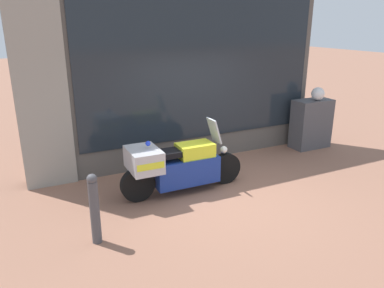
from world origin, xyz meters
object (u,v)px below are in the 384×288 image
(paramedic_motorcycle, at_px, (176,165))
(street_bollard, at_px, (94,208))
(white_helmet, at_px, (318,94))
(utility_cabinet, at_px, (311,124))

(paramedic_motorcycle, xyz_separation_m, street_bollard, (-1.67, -0.98, -0.00))
(paramedic_motorcycle, bearing_deg, street_bollard, -149.17)
(white_helmet, height_order, street_bollard, white_helmet)
(street_bollard, bearing_deg, paramedic_motorcycle, 30.43)
(utility_cabinet, xyz_separation_m, street_bollard, (-5.75, -1.92, -0.05))
(paramedic_motorcycle, xyz_separation_m, white_helmet, (4.13, 0.87, 0.81))
(utility_cabinet, xyz_separation_m, white_helmet, (0.05, -0.07, 0.76))
(white_helmet, distance_m, street_bollard, 6.14)
(utility_cabinet, bearing_deg, street_bollard, -161.52)
(street_bollard, bearing_deg, utility_cabinet, 18.48)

